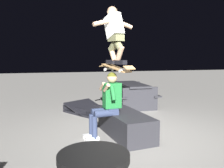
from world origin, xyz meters
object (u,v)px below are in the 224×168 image
skater_airborne (114,32)px  picnic_table_back (132,91)px  skateboard (116,68)px  person_sitting_on_ledge (107,102)px  ledge_box_main (125,124)px  kicker_ramp (88,110)px

skater_airborne → picnic_table_back: bearing=-26.6°
skateboard → skater_airborne: 0.69m
person_sitting_on_ledge → skater_airborne: skater_airborne is taller
ledge_box_main → picnic_table_back: 2.97m
person_sitting_on_ledge → picnic_table_back: bearing=-29.1°
person_sitting_on_ledge → skateboard: size_ratio=1.27×
skater_airborne → skateboard: bearing=-163.8°
ledge_box_main → skateboard: skateboard is taller
ledge_box_main → person_sitting_on_ledge: (0.01, 0.39, 0.49)m
ledge_box_main → kicker_ramp: size_ratio=1.05×
skater_airborne → kicker_ramp: (2.25, 0.17, -2.03)m
ledge_box_main → kicker_ramp: ledge_box_main is taller
person_sitting_on_ledge → kicker_ramp: 2.36m
person_sitting_on_ledge → skateboard: bearing=-106.8°
person_sitting_on_ledge → picnic_table_back: size_ratio=0.76×
kicker_ramp → picnic_table_back: 1.66m
ledge_box_main → skateboard: 1.18m
skater_airborne → picnic_table_back: 3.44m
person_sitting_on_ledge → kicker_ramp: size_ratio=0.90×
skater_airborne → person_sitting_on_ledge: bearing=91.3°
ledge_box_main → skater_airborne: bearing=87.3°
ledge_box_main → person_sitting_on_ledge: size_ratio=1.17×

